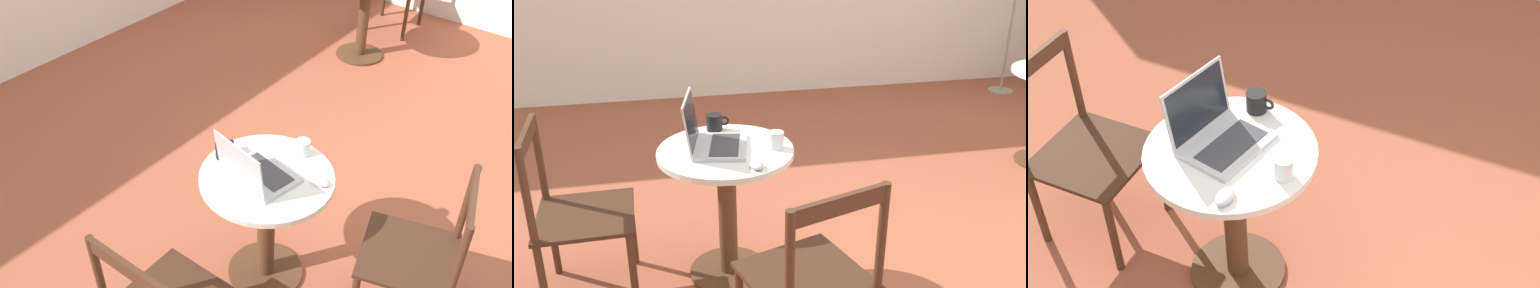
{
  "view_description": "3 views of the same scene",
  "coord_description": "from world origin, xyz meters",
  "views": [
    {
      "loc": [
        -2.21,
        -1.09,
        2.54
      ],
      "look_at": [
        -0.25,
        0.5,
        0.6
      ],
      "focal_mm": 40.0,
      "sensor_mm": 36.0,
      "label": 1
    },
    {
      "loc": [
        -0.83,
        -2.33,
        1.84
      ],
      "look_at": [
        -0.3,
        0.27,
        0.7
      ],
      "focal_mm": 40.0,
      "sensor_mm": 36.0,
      "label": 2
    },
    {
      "loc": [
        0.53,
        -1.53,
        2.51
      ],
      "look_at": [
        -0.38,
        0.36,
        0.68
      ],
      "focal_mm": 50.0,
      "sensor_mm": 36.0,
      "label": 3
    }
  ],
  "objects": [
    {
      "name": "laptop",
      "position": [
        -0.6,
        0.22,
        0.77
      ],
      "size": [
        0.34,
        0.37,
        0.26
      ],
      "color": "#B7B7BC",
      "rests_on": "cafe_table_near"
    },
    {
      "name": "drinking_glass",
      "position": [
        -0.29,
        0.16,
        0.76
      ],
      "size": [
        0.07,
        0.07,
        0.09
      ],
      "color": "silver",
      "rests_on": "cafe_table_near"
    },
    {
      "name": "mug",
      "position": [
        -0.55,
        0.46,
        0.76
      ],
      "size": [
        0.12,
        0.08,
        0.09
      ],
      "color": "black",
      "rests_on": "cafe_table_near"
    },
    {
      "name": "ground_plane",
      "position": [
        0.0,
        0.0,
        0.0
      ],
      "size": [
        16.0,
        16.0,
        0.0
      ],
      "primitive_type": "plane",
      "color": "#9E5138"
    },
    {
      "name": "mouse",
      "position": [
        -0.42,
        -0.04,
        0.73
      ],
      "size": [
        0.06,
        0.1,
        0.03
      ],
      "color": "#B7B7BC",
      "rests_on": "cafe_table_near"
    },
    {
      "name": "cafe_table_mid",
      "position": [
        1.99,
        1.09,
        0.51
      ],
      "size": [
        0.67,
        0.67,
        0.72
      ],
      "color": "#51331E",
      "rests_on": "ground_plane"
    },
    {
      "name": "cafe_table_near",
      "position": [
        -0.53,
        0.2,
        0.51
      ],
      "size": [
        0.67,
        0.67,
        0.72
      ],
      "color": "#51331E",
      "rests_on": "ground_plane"
    },
    {
      "name": "chair_near_front",
      "position": [
        -0.29,
        -0.54,
        0.45
      ],
      "size": [
        0.57,
        0.57,
        0.9
      ],
      "color": "#472819",
      "rests_on": "ground_plane"
    }
  ]
}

